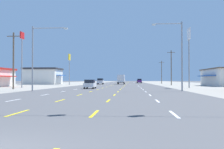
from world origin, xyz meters
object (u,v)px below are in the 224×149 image
suv_far_left_near (100,81)px  sedan_far_right_far (138,81)px  pole_sign_right_row_1 (189,43)px  pole_sign_left_row_2 (69,61)px  pole_sign_left_row_1 (22,48)px  suv_far_right_midfar (139,81)px  streetlight_right_row_0 (179,51)px  streetlight_left_row_0 (37,52)px  box_truck_center_turn_mid (121,79)px  hatchback_inner_left_nearest (90,84)px

suv_far_left_near → sedan_far_right_far: (13.83, 41.58, -0.27)m
suv_far_left_near → pole_sign_right_row_1: size_ratio=0.45×
sedan_far_right_far → pole_sign_left_row_2: bearing=-113.1°
pole_sign_left_row_1 → pole_sign_right_row_1: size_ratio=0.99×
suv_far_right_midfar → streetlight_right_row_0: streetlight_right_row_0 is taller
streetlight_right_row_0 → streetlight_left_row_0: bearing=180.0°
streetlight_right_row_0 → suv_far_left_near: bearing=106.9°
suv_far_right_midfar → pole_sign_left_row_2: bearing=-117.8°
box_truck_center_turn_mid → hatchback_inner_left_nearest: bearing=-94.4°
hatchback_inner_left_nearest → streetlight_left_row_0: 12.13m
suv_far_left_near → pole_sign_left_row_2: bearing=-129.1°
suv_far_right_midfar → sedan_far_right_far: 9.59m
box_truck_center_turn_mid → sedan_far_right_far: (7.02, 38.59, -1.08)m
streetlight_right_row_0 → pole_sign_left_row_1: bearing=151.6°
streetlight_left_row_0 → streetlight_right_row_0: 19.28m
box_truck_center_turn_mid → pole_sign_left_row_1: 46.24m
hatchback_inner_left_nearest → sedan_far_right_far: bearing=82.9°
hatchback_inner_left_nearest → sedan_far_right_far: size_ratio=0.87×
suv_far_left_near → box_truck_center_turn_mid: size_ratio=0.68×
pole_sign_left_row_1 → streetlight_left_row_0: bearing=-61.3°
box_truck_center_turn_mid → streetlight_right_row_0: bearing=-80.4°
box_truck_center_turn_mid → streetlight_left_row_0: size_ratio=0.81×
pole_sign_left_row_2 → streetlight_left_row_0: size_ratio=1.04×
hatchback_inner_left_nearest → box_truck_center_turn_mid: (3.65, 47.59, 1.05)m
suv_far_left_near → streetlight_right_row_0: (16.48, -54.14, 4.36)m
streetlight_left_row_0 → pole_sign_right_row_1: bearing=30.0°
box_truck_center_turn_mid → pole_sign_left_row_2: (-15.03, -13.12, 5.16)m
streetlight_left_row_0 → suv_far_left_near: bearing=87.0°
pole_sign_left_row_1 → streetlight_right_row_0: (27.41, -14.83, -2.23)m
pole_sign_left_row_1 → streetlight_left_row_0: 17.07m
suv_far_right_midfar → pole_sign_left_row_1: pole_sign_left_row_1 is taller
suv_far_left_near → box_truck_center_turn_mid: (6.81, 2.99, 0.81)m
sedan_far_right_far → box_truck_center_turn_mid: bearing=-100.3°
hatchback_inner_left_nearest → pole_sign_left_row_2: bearing=108.3°
suv_far_left_near → pole_sign_left_row_2: pole_sign_left_row_2 is taller
hatchback_inner_left_nearest → pole_sign_right_row_1: 19.38m
suv_far_right_midfar → box_truck_center_turn_mid: bearing=-103.8°
suv_far_right_midfar → pole_sign_left_row_2: size_ratio=0.53×
hatchback_inner_left_nearest → suv_far_right_midfar: 77.34m
pole_sign_left_row_1 → streetlight_right_row_0: pole_sign_left_row_1 is taller
box_truck_center_turn_mid → streetlight_left_row_0: (-9.61, -57.13, 3.46)m
sedan_far_right_far → suv_far_left_near: bearing=-108.4°
box_truck_center_turn_mid → pole_sign_right_row_1: 46.19m
streetlight_right_row_0 → pole_sign_right_row_1: bearing=72.9°
suv_far_right_midfar → streetlight_left_row_0: streetlight_left_row_0 is taller
sedan_far_right_far → streetlight_left_row_0: size_ratio=0.51×
pole_sign_right_row_1 → pole_sign_left_row_1: bearing=177.6°
suv_far_left_near → suv_far_right_midfar: bearing=66.4°
pole_sign_left_row_1 → streetlight_left_row_0: (8.13, -14.83, -2.32)m
hatchback_inner_left_nearest → streetlight_right_row_0: streetlight_right_row_0 is taller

